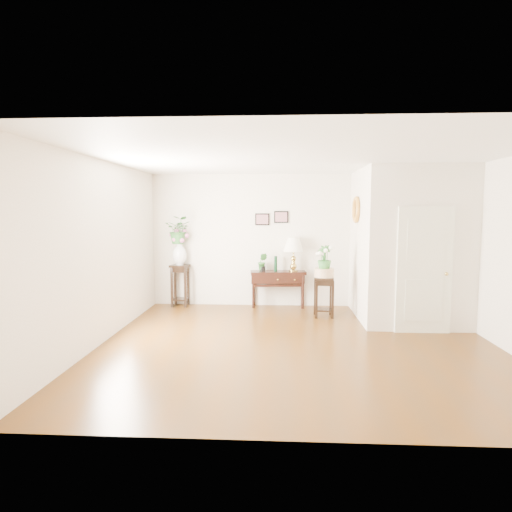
# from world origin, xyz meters

# --- Properties ---
(floor) EXTENTS (6.00, 5.50, 0.02)m
(floor) POSITION_xyz_m (0.00, 0.00, 0.00)
(floor) COLOR #4D2B0B
(floor) RESTS_ON ground
(ceiling) EXTENTS (6.00, 5.50, 0.02)m
(ceiling) POSITION_xyz_m (0.00, 0.00, 2.80)
(ceiling) COLOR white
(ceiling) RESTS_ON ground
(wall_back) EXTENTS (6.00, 0.02, 2.80)m
(wall_back) POSITION_xyz_m (0.00, 2.75, 1.40)
(wall_back) COLOR white
(wall_back) RESTS_ON ground
(wall_front) EXTENTS (6.00, 0.02, 2.80)m
(wall_front) POSITION_xyz_m (0.00, -2.75, 1.40)
(wall_front) COLOR white
(wall_front) RESTS_ON ground
(wall_left) EXTENTS (0.02, 5.50, 2.80)m
(wall_left) POSITION_xyz_m (-3.00, 0.00, 1.40)
(wall_left) COLOR white
(wall_left) RESTS_ON ground
(wall_right) EXTENTS (0.02, 5.50, 2.80)m
(wall_right) POSITION_xyz_m (3.00, 0.00, 1.40)
(wall_right) COLOR white
(wall_right) RESTS_ON ground
(partition) EXTENTS (1.80, 1.95, 2.80)m
(partition) POSITION_xyz_m (2.10, 1.77, 1.40)
(partition) COLOR white
(partition) RESTS_ON floor
(door) EXTENTS (0.90, 0.05, 2.10)m
(door) POSITION_xyz_m (2.10, 0.78, 1.05)
(door) COLOR silver
(door) RESTS_ON floor
(art_print_left) EXTENTS (0.30, 0.02, 0.25)m
(art_print_left) POSITION_xyz_m (-0.65, 2.73, 1.85)
(art_print_left) COLOR black
(art_print_left) RESTS_ON wall_back
(art_print_right) EXTENTS (0.30, 0.02, 0.25)m
(art_print_right) POSITION_xyz_m (-0.25, 2.73, 1.90)
(art_print_right) COLOR black
(art_print_right) RESTS_ON wall_back
(wall_ornament) EXTENTS (0.07, 0.51, 0.51)m
(wall_ornament) POSITION_xyz_m (1.16, 1.90, 2.05)
(wall_ornament) COLOR orange
(wall_ornament) RESTS_ON partition
(console_table) EXTENTS (1.18, 0.49, 0.77)m
(console_table) POSITION_xyz_m (-0.31, 2.57, 0.38)
(console_table) COLOR black
(console_table) RESTS_ON floor
(table_lamp) EXTENTS (0.49, 0.49, 0.72)m
(table_lamp) POSITION_xyz_m (0.01, 2.57, 1.12)
(table_lamp) COLOR #AF9444
(table_lamp) RESTS_ON console_table
(green_vase) EXTENTS (0.09, 0.09, 0.32)m
(green_vase) POSITION_xyz_m (-0.36, 2.57, 0.94)
(green_vase) COLOR black
(green_vase) RESTS_ON console_table
(potted_plant) EXTENTS (0.22, 0.19, 0.36)m
(potted_plant) POSITION_xyz_m (-0.64, 2.57, 0.95)
(potted_plant) COLOR #2E6D2C
(potted_plant) RESTS_ON console_table
(plant_stand_a) EXTENTS (0.41, 0.41, 0.89)m
(plant_stand_a) POSITION_xyz_m (-2.40, 2.57, 0.44)
(plant_stand_a) COLOR black
(plant_stand_a) RESTS_ON floor
(porcelain_vase) EXTENTS (0.32, 0.32, 0.50)m
(porcelain_vase) POSITION_xyz_m (-2.40, 2.57, 1.11)
(porcelain_vase) COLOR white
(porcelain_vase) RESTS_ON plant_stand_a
(lily_arrangement) EXTENTS (0.57, 0.51, 0.59)m
(lily_arrangement) POSITION_xyz_m (-2.40, 2.57, 1.58)
(lily_arrangement) COLOR #2E6D2C
(lily_arrangement) RESTS_ON porcelain_vase
(plant_stand_b) EXTENTS (0.40, 0.40, 0.77)m
(plant_stand_b) POSITION_xyz_m (0.57, 1.79, 0.39)
(plant_stand_b) COLOR black
(plant_stand_b) RESTS_ON floor
(ceramic_bowl) EXTENTS (0.38, 0.38, 0.17)m
(ceramic_bowl) POSITION_xyz_m (0.57, 1.79, 0.85)
(ceramic_bowl) COLOR beige
(ceramic_bowl) RESTS_ON plant_stand_b
(narcissus) EXTENTS (0.35, 0.35, 0.49)m
(narcissus) POSITION_xyz_m (0.57, 1.79, 1.13)
(narcissus) COLOR #2E6D2C
(narcissus) RESTS_ON ceramic_bowl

